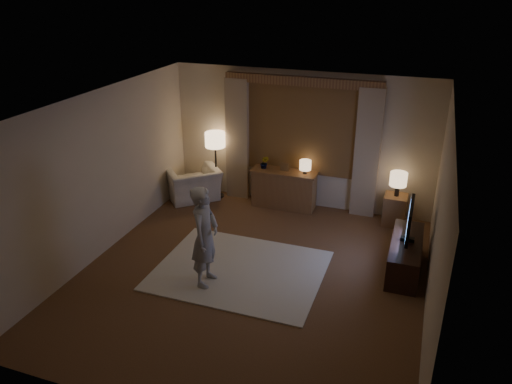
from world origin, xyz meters
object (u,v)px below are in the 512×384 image
at_px(tv_stand, 405,255).
at_px(armchair, 193,184).
at_px(side_table, 395,210).
at_px(sideboard, 284,190).
at_px(person, 205,236).

bearing_deg(tv_stand, armchair, 162.86).
bearing_deg(side_table, sideboard, 178.63).
relative_size(sideboard, side_table, 2.14).
relative_size(sideboard, armchair, 1.21).
relative_size(sideboard, person, 0.79).
distance_m(side_table, tv_stand, 1.53).
distance_m(armchair, person, 3.08).
height_order(sideboard, armchair, sideboard).
bearing_deg(armchair, side_table, 140.31).
distance_m(sideboard, person, 2.95).
bearing_deg(person, side_table, -41.50).
relative_size(side_table, tv_stand, 0.40).
bearing_deg(sideboard, tv_stand, -33.02).
xyz_separation_m(sideboard, armchair, (-1.82, -0.25, -0.03)).
bearing_deg(tv_stand, sideboard, 146.98).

